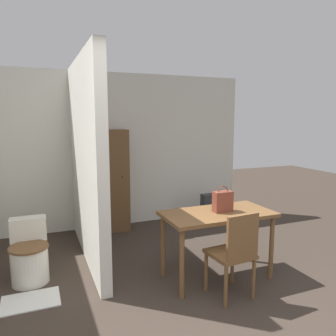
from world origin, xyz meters
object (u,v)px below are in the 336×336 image
Objects in this scene: space_heater at (209,209)px; toilet at (29,256)px; wooden_chair at (234,252)px; wooden_cabinet at (110,181)px; dining_table at (217,220)px; handbag at (223,201)px.

toilet is at bearing -160.15° from space_heater.
wooden_cabinet is (-0.68, 2.47, 0.32)m from wooden_chair.
toilet is 1.30× the size of space_heater.
wooden_cabinet is at bearing 100.94° from wooden_chair.
handbag is at bearing -1.37° from dining_table.
dining_table is at bearing -116.73° from space_heater.
dining_table is 0.48m from wooden_chair.
wooden_chair is 1.35× the size of toilet.
wooden_chair is at bearing -74.54° from wooden_cabinet.
toilet is (-1.87, 1.16, -0.20)m from wooden_chair.
dining_table is at bearing -69.71° from wooden_cabinet.
wooden_chair is 1.76× the size of space_heater.
handbag is at bearing -19.88° from toilet.
toilet reaches higher than space_heater.
wooden_chair is 2.59m from wooden_cabinet.
dining_table is 2.11m from toilet.
wooden_chair reaches higher than space_heater.
toilet is 2.99m from space_heater.
handbag is 2.02m from space_heater.
wooden_cabinet reaches higher than wooden_chair.
dining_table is 2.40× the size of space_heater.
dining_table is 2.17m from wooden_cabinet.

